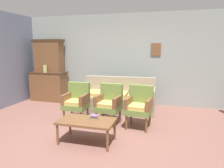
% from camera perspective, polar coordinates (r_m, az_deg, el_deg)
% --- Properties ---
extents(ground_plane, '(7.68, 7.68, 0.00)m').
position_cam_1_polar(ground_plane, '(4.06, -4.14, -14.63)').
color(ground_plane, '#84564C').
extents(wall_back_with_decor, '(6.40, 0.09, 2.70)m').
position_cam_1_polar(wall_back_with_decor, '(6.23, 3.84, 6.94)').
color(wall_back_with_decor, '#939E99').
rests_on(wall_back_with_decor, ground).
extents(side_cabinet, '(1.16, 0.55, 0.93)m').
position_cam_1_polar(side_cabinet, '(6.92, -17.30, -0.55)').
color(side_cabinet, brown).
rests_on(side_cabinet, ground).
extents(cabinet_upper_hutch, '(0.99, 0.38, 1.03)m').
position_cam_1_polar(cabinet_upper_hutch, '(6.88, -17.37, 7.65)').
color(cabinet_upper_hutch, brown).
rests_on(cabinet_upper_hutch, side_cabinet).
extents(vase_on_cabinet, '(0.13, 0.13, 0.23)m').
position_cam_1_polar(vase_on_cabinet, '(6.69, -18.29, 4.05)').
color(vase_on_cabinet, tan).
rests_on(vase_on_cabinet, side_cabinet).
extents(floral_couch, '(2.02, 0.88, 0.90)m').
position_cam_1_polar(floral_couch, '(5.54, 1.58, -4.20)').
color(floral_couch, gray).
rests_on(floral_couch, ground).
extents(armchair_near_cabinet, '(0.52, 0.49, 0.90)m').
position_cam_1_polar(armchair_near_cabinet, '(4.77, -9.92, -4.56)').
color(armchair_near_cabinet, olive).
rests_on(armchair_near_cabinet, ground).
extents(armchair_by_doorway, '(0.57, 0.54, 0.90)m').
position_cam_1_polar(armchair_by_doorway, '(4.54, -0.82, -5.15)').
color(armchair_by_doorway, olive).
rests_on(armchair_by_doorway, ground).
extents(armchair_near_couch_end, '(0.57, 0.54, 0.90)m').
position_cam_1_polar(armchair_near_couch_end, '(4.38, 7.67, -5.82)').
color(armchair_near_couch_end, olive).
rests_on(armchair_near_couch_end, ground).
extents(coffee_table, '(1.00, 0.56, 0.42)m').
position_cam_1_polar(coffee_table, '(3.74, -7.12, -10.66)').
color(coffee_table, brown).
rests_on(coffee_table, ground).
extents(book_stack_on_table, '(0.16, 0.10, 0.09)m').
position_cam_1_polar(book_stack_on_table, '(3.72, -5.08, -9.26)').
color(book_stack_on_table, gray).
rests_on(book_stack_on_table, coffee_table).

